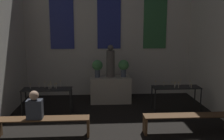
# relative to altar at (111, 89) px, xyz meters

# --- Properties ---
(wall_back) EXTENTS (6.34, 0.16, 5.52)m
(wall_back) POSITION_rel_altar_xyz_m (0.00, 1.00, 2.35)
(wall_back) COLOR silver
(wall_back) RESTS_ON ground_plane
(altar) EXTENTS (1.37, 0.68, 0.88)m
(altar) POSITION_rel_altar_xyz_m (0.00, 0.00, 0.00)
(altar) COLOR #BCB29E
(altar) RESTS_ON ground_plane
(statue) EXTENTS (0.28, 0.28, 1.10)m
(statue) POSITION_rel_altar_xyz_m (0.00, -0.00, 0.95)
(statue) COLOR #5B5651
(statue) RESTS_ON altar
(flower_vase_left) EXTENTS (0.36, 0.36, 0.59)m
(flower_vase_left) POSITION_rel_altar_xyz_m (-0.45, 0.00, 0.81)
(flower_vase_left) COLOR #4C5666
(flower_vase_left) RESTS_ON altar
(flower_vase_right) EXTENTS (0.36, 0.36, 0.59)m
(flower_vase_right) POSITION_rel_altar_xyz_m (0.45, 0.00, 0.81)
(flower_vase_right) COLOR #4C5666
(flower_vase_right) RESTS_ON altar
(candle_rack_left) EXTENTS (1.44, 0.51, 0.98)m
(candle_rack_left) POSITION_rel_altar_xyz_m (-1.94, -1.10, 0.25)
(candle_rack_left) COLOR black
(candle_rack_left) RESTS_ON ground_plane
(candle_rack_right) EXTENTS (1.44, 0.51, 0.97)m
(candle_rack_right) POSITION_rel_altar_xyz_m (1.94, -1.11, 0.25)
(candle_rack_right) COLOR black
(candle_rack_right) RESTS_ON ground_plane
(pew_back_left) EXTENTS (2.17, 0.36, 0.45)m
(pew_back_left) POSITION_rel_altar_xyz_m (-1.75, -2.64, -0.10)
(pew_back_left) COLOR brown
(pew_back_left) RESTS_ON ground_plane
(pew_back_right) EXTENTS (2.17, 0.36, 0.45)m
(pew_back_right) POSITION_rel_altar_xyz_m (1.75, -2.64, -0.10)
(pew_back_right) COLOR brown
(pew_back_right) RESTS_ON ground_plane
(person_seated) EXTENTS (0.36, 0.24, 0.67)m
(person_seated) POSITION_rel_altar_xyz_m (-1.94, -2.64, 0.31)
(person_seated) COLOR #383D47
(person_seated) RESTS_ON pew_back_left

